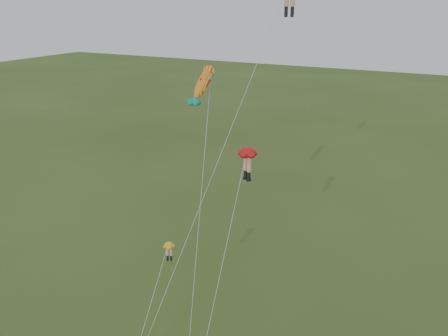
% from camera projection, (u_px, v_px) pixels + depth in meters
% --- Properties ---
extents(legs_kite_red_mid, '(1.80, 8.94, 14.52)m').
position_uv_depth(legs_kite_red_mid, '(246.00, 160.00, 31.91)').
color(legs_kite_red_mid, red).
rests_on(legs_kite_red_mid, ground).
extents(legs_kite_yellow, '(1.09, 6.54, 7.47)m').
position_uv_depth(legs_kite_yellow, '(166.00, 255.00, 34.52)').
color(legs_kite_yellow, gold).
rests_on(legs_kite_yellow, ground).
extents(fish_kite, '(3.09, 8.69, 19.38)m').
position_uv_depth(fish_kite, '(204.00, 84.00, 34.28)').
color(fish_kite, yellow).
rests_on(fish_kite, ground).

